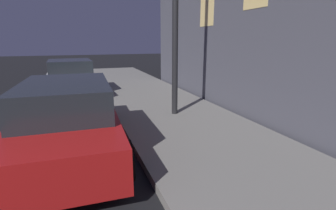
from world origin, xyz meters
The scene contains 2 objects.
car_red centered at (2.85, 3.85, 0.72)m, with size 2.09×4.47×1.43m.
car_white centered at (2.85, 9.53, 0.70)m, with size 2.12×4.14×1.43m.
Camera 1 is at (3.06, -1.10, 2.16)m, focal length 26.70 mm.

